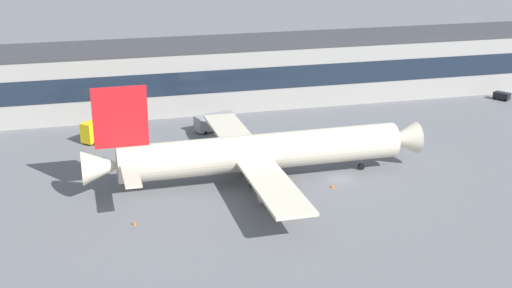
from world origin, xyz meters
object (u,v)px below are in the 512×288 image
Objects in this scene: airliner at (257,152)px; traffic_cone_0 at (333,186)px; baggage_tug at (502,96)px; fuel_truck at (216,121)px; traffic_cone_1 at (134,223)px; catering_truck at (98,129)px.

airliner is 82.66× the size of traffic_cone_0.
fuel_truck is (-70.23, -5.46, 0.80)m from baggage_tug.
traffic_cone_0 is 32.80m from traffic_cone_1.
catering_truck is (-24.67, 27.74, -2.69)m from airliner.
fuel_truck is at bearing 109.42° from traffic_cone_0.
airliner is at bearing 28.89° from traffic_cone_1.
baggage_tug is 70.45m from fuel_truck.
airliner is 77.01m from baggage_tug.
catering_truck is at bearing 131.65° from airliner.
baggage_tug is 6.33× the size of traffic_cone_1.
traffic_cone_0 is 1.06× the size of traffic_cone_1.
baggage_tug is at bearing 34.66° from traffic_cone_0.
traffic_cone_0 is (12.21, -34.65, -1.54)m from fuel_truck.
catering_truck reaches higher than fuel_truck.
airliner reaches higher than traffic_cone_1.
baggage_tug is at bearing 4.44° from fuel_truck.
airliner is 13.85× the size of baggage_tug.
traffic_cone_1 is (3.37, -39.49, -1.97)m from catering_truck.
baggage_tug is 0.59× the size of catering_truck.
baggage_tug is 70.53m from traffic_cone_0.
fuel_truck is 23.51m from catering_truck.
baggage_tug is 93.93m from catering_truck.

